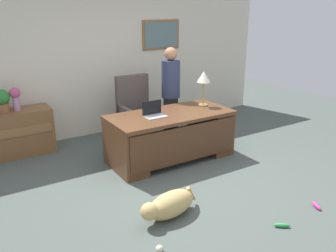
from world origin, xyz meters
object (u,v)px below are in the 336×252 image
desk (172,135)px  dog_toy_ball (160,249)px  armchair (137,114)px  dog_toy_plush (316,206)px  credenza (7,134)px  dog_toy_bone (282,225)px  laptop (154,113)px  dog_lying (169,205)px  desk_lamp (204,79)px  vase_with_flowers (15,97)px  person_standing (171,94)px  potted_plant (2,100)px

desk → dog_toy_ball: (-1.32, -1.86, -0.37)m
armchair → dog_toy_plush: (0.80, -3.15, -0.49)m
credenza → dog_toy_bone: size_ratio=7.75×
dog_toy_ball → laptop: bearing=61.4°
desk → dog_lying: bearing=-123.6°
armchair → laptop: (-0.20, -0.96, 0.29)m
credenza → dog_toy_ball: (0.84, -3.34, -0.33)m
desk_lamp → dog_toy_plush: 2.55m
laptop → vase_with_flowers: vase_with_flowers is taller
dog_toy_plush → person_standing: bearing=95.0°
vase_with_flowers → potted_plant: vase_with_flowers is taller
dog_toy_ball → person_standing: bearing=55.6°
person_standing → dog_lying: (-1.37, -2.12, -0.70)m
person_standing → dog_toy_plush: person_standing is taller
person_standing → desk_lamp: person_standing is taller
desk → vase_with_flowers: vase_with_flowers is taller
credenza → person_standing: size_ratio=0.84×
person_standing → vase_with_flowers: 2.53m
desk_lamp → person_standing: bearing=110.1°
desk → credenza: desk is taller
desk → dog_toy_ball: 2.31m
dog_toy_ball → dog_lying: bearing=49.6°
credenza → armchair: bearing=-13.2°
dog_lying → dog_toy_ball: 0.64m
desk → armchair: 1.01m
armchair → dog_toy_ball: bearing=-113.3°
person_standing → dog_toy_bone: person_standing is taller
desk → credenza: 2.62m
vase_with_flowers → potted_plant: size_ratio=1.02×
person_standing → dog_toy_bone: 3.10m
potted_plant → person_standing: bearing=-15.8°
credenza → potted_plant: size_ratio=3.85×
laptop → desk_lamp: (0.98, 0.08, 0.39)m
potted_plant → dog_toy_bone: potted_plant is taller
credenza → laptop: size_ratio=4.33×
vase_with_flowers → potted_plant: bearing=180.0°
credenza → potted_plant: potted_plant is taller
person_standing → armchair: bearing=155.3°
laptop → desk_lamp: desk_lamp is taller
vase_with_flowers → dog_toy_ball: 3.53m
person_standing → laptop: size_ratio=5.17×
desk → potted_plant: 2.68m
vase_with_flowers → dog_toy_plush: size_ratio=2.12×
laptop → dog_toy_ball: 2.29m
dog_toy_bone → dog_toy_plush: (0.67, 0.06, 0.00)m
laptop → dog_toy_plush: (1.00, -2.19, -0.78)m
desk_lamp → dog_toy_plush: size_ratio=3.30×
dog_toy_ball → desk: bearing=54.5°
dog_lying → potted_plant: bearing=113.6°
dog_lying → dog_toy_ball: bearing=-130.4°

